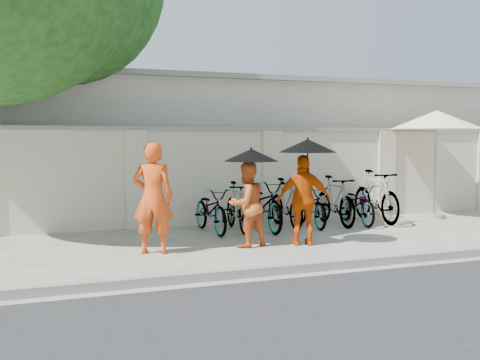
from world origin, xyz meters
name	(u,v)px	position (x,y,z in m)	size (l,w,h in m)	color
ground	(238,252)	(0.00, 0.00, 0.00)	(80.00, 80.00, 0.00)	#ACA398
kerb	(283,269)	(0.00, -1.70, 0.06)	(40.00, 0.16, 0.12)	gray
compound_wall	(227,177)	(1.00, 3.20, 1.00)	(20.00, 0.30, 2.00)	beige
building_behind	(213,147)	(2.00, 7.00, 1.60)	(14.00, 6.00, 3.20)	beige
monk_left	(153,198)	(-1.30, 0.37, 0.90)	(0.65, 0.43, 1.79)	#D54513
monk_center	(247,204)	(0.31, 0.38, 0.72)	(0.70, 0.55, 1.45)	#CD5921
parasol_center	(251,155)	(0.36, 0.30, 1.56)	(0.93, 0.93, 0.85)	black
monk_right	(304,200)	(1.28, 0.15, 0.78)	(0.91, 0.38, 1.56)	#C14106
parasol_right	(308,146)	(1.30, 0.07, 1.71)	(1.00, 1.00, 0.95)	black
patio_umbrella	(436,121)	(5.73, 2.17, 2.23)	(2.38, 2.38, 2.47)	gray
bike_0	(211,210)	(0.25, 2.05, 0.44)	(0.59, 1.69, 0.89)	#989898
bike_1	(237,206)	(0.80, 2.06, 0.49)	(0.46, 1.62, 0.97)	#989898
bike_2	(264,205)	(1.34, 1.96, 0.51)	(0.68, 1.95, 1.02)	#989898
bike_3	(286,203)	(1.89, 2.08, 0.51)	(0.48, 1.69, 1.01)	#989898
bike_4	(311,206)	(2.44, 2.03, 0.43)	(0.57, 1.64, 0.86)	#989898
bike_5	(335,201)	(2.99, 1.99, 0.52)	(0.49, 1.74, 1.05)	#989898
bike_6	(357,204)	(3.53, 2.00, 0.43)	(0.58, 1.65, 0.87)	#989898
bike_7	(376,196)	(4.08, 2.10, 0.57)	(0.54, 1.91, 1.14)	#989898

